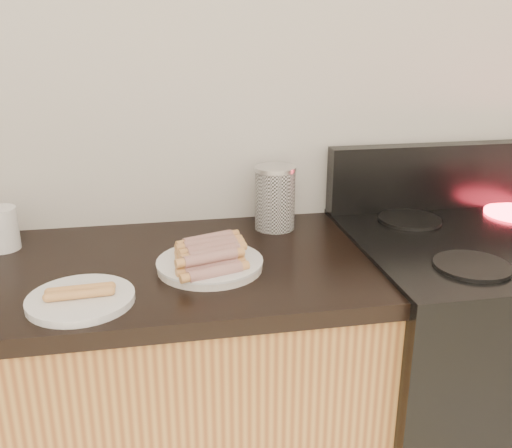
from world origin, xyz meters
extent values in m
cube|color=silver|center=(0.00, 2.00, 1.30)|extent=(4.00, 0.04, 2.60)
cube|color=black|center=(0.78, 1.68, 0.45)|extent=(0.76, 0.65, 0.90)
cube|color=black|center=(0.78, 1.68, 0.91)|extent=(0.76, 0.65, 0.01)
cube|color=black|center=(0.78, 1.96, 1.01)|extent=(0.76, 0.06, 0.20)
cylinder|color=black|center=(0.61, 1.51, 0.92)|extent=(0.18, 0.18, 0.01)
cylinder|color=black|center=(0.61, 1.84, 0.92)|extent=(0.18, 0.18, 0.01)
cylinder|color=silver|center=(0.01, 1.64, 0.91)|extent=(0.32, 0.32, 0.02)
cylinder|color=white|center=(-0.28, 1.51, 0.91)|extent=(0.27, 0.27, 0.02)
cylinder|color=brown|center=(0.01, 1.55, 0.93)|extent=(0.13, 0.06, 0.03)
cylinder|color=brown|center=(0.01, 1.58, 0.93)|extent=(0.13, 0.06, 0.03)
cylinder|color=brown|center=(0.01, 1.61, 0.93)|extent=(0.13, 0.06, 0.03)
cylinder|color=brown|center=(0.01, 1.64, 0.93)|extent=(0.13, 0.06, 0.03)
cylinder|color=brown|center=(0.01, 1.67, 0.93)|extent=(0.13, 0.06, 0.03)
cylinder|color=brown|center=(0.01, 1.69, 0.93)|extent=(0.13, 0.06, 0.03)
cylinder|color=brown|center=(0.01, 1.72, 0.93)|extent=(0.13, 0.06, 0.03)
cylinder|color=brown|center=(0.01, 1.58, 0.95)|extent=(0.13, 0.06, 0.03)
cylinder|color=brown|center=(0.01, 1.61, 0.95)|extent=(0.13, 0.06, 0.03)
cylinder|color=brown|center=(0.01, 1.64, 0.95)|extent=(0.13, 0.06, 0.03)
cylinder|color=brown|center=(0.01, 1.67, 0.95)|extent=(0.13, 0.06, 0.03)
cylinder|color=brown|center=(0.01, 1.69, 0.95)|extent=(0.13, 0.06, 0.03)
cylinder|color=#B75E3C|center=(-0.28, 1.50, 0.93)|extent=(0.13, 0.03, 0.02)
cylinder|color=#B75E3C|center=(-0.28, 1.52, 0.93)|extent=(0.13, 0.03, 0.02)
cylinder|color=white|center=(0.22, 1.89, 0.98)|extent=(0.11, 0.11, 0.17)
cylinder|color=silver|center=(0.22, 1.89, 1.07)|extent=(0.12, 0.12, 0.01)
cylinder|color=white|center=(-0.51, 1.86, 0.96)|extent=(0.11, 0.11, 0.11)
camera|label=1|loc=(-0.11, 0.39, 1.45)|focal=40.00mm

